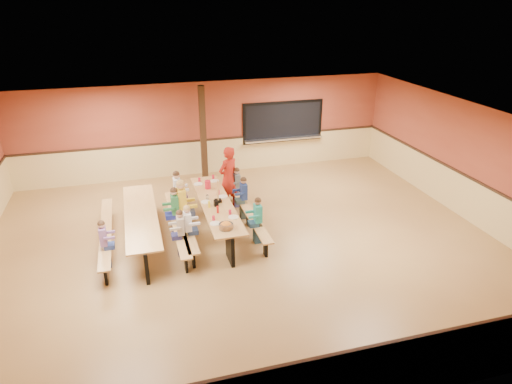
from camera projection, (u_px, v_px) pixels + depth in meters
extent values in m
plane|color=olive|center=(245.00, 245.00, 10.87)|extent=(12.00, 12.00, 0.00)
cube|color=brown|center=(206.00, 129.00, 14.68)|extent=(12.00, 0.04, 3.00)
cube|color=brown|center=(342.00, 334.00, 5.86)|extent=(12.00, 0.04, 3.00)
cube|color=brown|center=(470.00, 162.00, 11.76)|extent=(0.04, 10.00, 3.00)
cube|color=white|center=(244.00, 122.00, 9.67)|extent=(12.00, 10.00, 0.04)
cube|color=black|center=(283.00, 122.00, 15.28)|extent=(2.60, 0.06, 1.20)
cube|color=silver|center=(283.00, 139.00, 15.43)|extent=(2.70, 0.28, 0.06)
cube|color=black|center=(203.00, 134.00, 14.10)|extent=(0.18, 0.18, 3.00)
cube|color=tan|center=(216.00, 203.00, 11.31)|extent=(0.75, 3.60, 0.04)
cube|color=black|center=(230.00, 247.00, 10.10)|extent=(0.08, 0.60, 0.70)
cube|color=black|center=(206.00, 193.00, 12.83)|extent=(0.08, 0.60, 0.70)
cube|color=tan|center=(183.00, 218.00, 11.22)|extent=(0.26, 3.60, 0.04)
cube|color=black|center=(184.00, 226.00, 11.31)|extent=(0.06, 0.18, 0.41)
cube|color=tan|center=(248.00, 210.00, 11.63)|extent=(0.26, 3.60, 0.04)
cube|color=black|center=(248.00, 218.00, 11.72)|extent=(0.06, 0.18, 0.41)
cube|color=tan|center=(141.00, 215.00, 10.72)|extent=(0.75, 3.60, 0.04)
cube|color=black|center=(146.00, 263.00, 9.51)|extent=(0.08, 0.60, 0.70)
cube|color=black|center=(139.00, 202.00, 12.24)|extent=(0.08, 0.60, 0.70)
cube|color=tan|center=(106.00, 230.00, 10.63)|extent=(0.26, 3.60, 0.04)
cube|color=black|center=(107.00, 239.00, 10.72)|extent=(0.06, 0.18, 0.41)
cube|color=tan|center=(177.00, 222.00, 11.04)|extent=(0.26, 3.60, 0.04)
cube|color=black|center=(178.00, 230.00, 11.13)|extent=(0.06, 0.18, 0.41)
imported|color=#AC1F13|center=(228.00, 178.00, 12.41)|extent=(0.77, 0.70, 1.78)
cylinder|color=red|center=(208.00, 185.00, 12.08)|extent=(0.16, 0.16, 0.22)
cube|color=black|center=(216.00, 203.00, 11.13)|extent=(0.10, 0.14, 0.13)
cylinder|color=yellow|center=(209.00, 204.00, 11.02)|extent=(0.06, 0.06, 0.17)
cylinder|color=#B2140F|center=(218.00, 210.00, 10.75)|extent=(0.06, 0.06, 0.17)
cube|color=black|center=(218.00, 201.00, 11.34)|extent=(0.16, 0.16, 0.06)
cube|color=tan|center=(218.00, 190.00, 11.23)|extent=(0.02, 0.09, 0.50)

